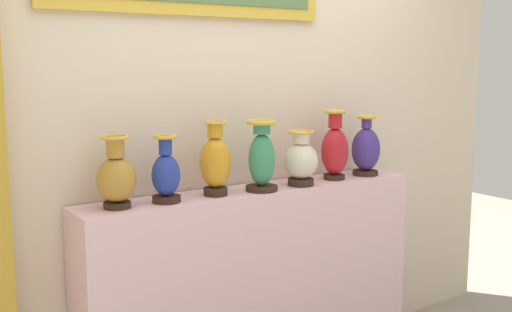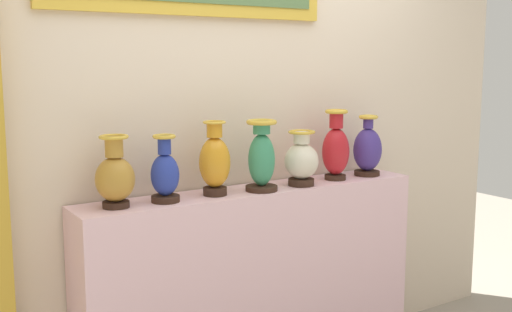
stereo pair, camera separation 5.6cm
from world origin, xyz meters
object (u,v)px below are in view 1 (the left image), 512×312
Objects in this scene: vase_ochre at (116,177)px; vase_cobalt at (166,174)px; vase_amber at (215,162)px; vase_indigo at (366,149)px; vase_crimson at (335,148)px; vase_ivory at (301,160)px; vase_jade at (262,157)px.

vase_ochre is 0.23m from vase_cobalt.
vase_cobalt is 0.26m from vase_amber.
vase_cobalt is 0.91× the size of vase_indigo.
vase_indigo is at bearing -0.34° from vase_ochre.
vase_cobalt is 1.00m from vase_crimson.
vase_ochre is at bearing 177.50° from vase_ivory.
vase_ivory is (0.24, 0.00, -0.04)m from vase_jade.
vase_amber reaches higher than vase_jade.
vase_amber is at bearing 179.83° from vase_crimson.
vase_ivory is (0.75, -0.03, 0.00)m from vase_cobalt.
vase_amber is 1.05× the size of vase_indigo.
vase_ochre is 0.98m from vase_ivory.
vase_ochre is 1.47m from vase_indigo.
vase_jade is at bearing -176.38° from vase_crimson.
vase_amber reaches higher than vase_indigo.
vase_ochre is 0.90× the size of vase_amber.
vase_ivory is at bearing -172.93° from vase_crimson.
vase_ivory is 0.26m from vase_crimson.
vase_cobalt is at bearing -179.77° from vase_indigo.
vase_amber is 0.25m from vase_jade.
vase_ochre is at bearing 176.68° from vase_jade.
vase_ivory is (0.98, -0.04, -0.01)m from vase_ochre.
vase_crimson is at bearing 0.13° from vase_cobalt.
vase_jade reaches higher than vase_ivory.
vase_jade reaches higher than vase_ochre.
vase_indigo is at bearing 4.00° from vase_ivory.
vase_amber is at bearing -1.06° from vase_ochre.
vase_jade is 0.25m from vase_ivory.
vase_amber is at bearing 176.06° from vase_ivory.
vase_jade is at bearing -3.30° from vase_cobalt.
vase_jade is 1.24× the size of vase_ivory.
vase_crimson is (1.00, 0.00, 0.04)m from vase_cobalt.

